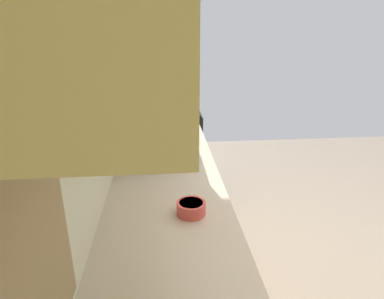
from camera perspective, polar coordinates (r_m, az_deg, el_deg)
ground_plane at (r=2.68m, az=22.22°, el=-21.28°), size 6.34×6.34×0.00m
wall_back at (r=1.80m, az=-16.77°, el=8.22°), size 4.08×0.12×2.73m
counter_run at (r=1.87m, az=-4.02°, el=-22.22°), size 3.23×0.64×0.91m
window_back_wall at (r=0.76m, az=-28.34°, el=-20.98°), size 0.59×0.02×0.54m
oven_range at (r=3.52m, az=-4.23°, el=-0.30°), size 0.62×0.69×1.09m
microwave at (r=2.22m, az=-5.34°, el=2.88°), size 0.53×0.35×0.28m
bowl at (r=1.53m, az=-0.15°, el=-10.08°), size 0.13×0.13×0.06m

